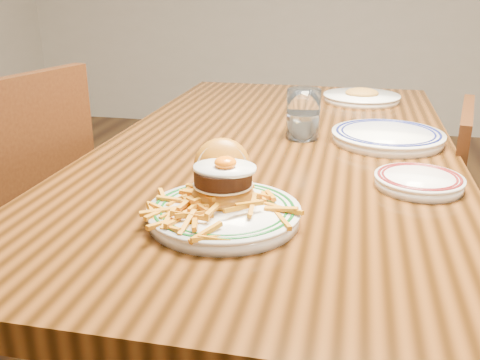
% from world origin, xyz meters
% --- Properties ---
extents(table, '(0.85, 1.60, 0.75)m').
position_xyz_m(table, '(0.00, 0.00, 0.66)').
color(table, black).
rests_on(table, floor).
extents(main_plate, '(0.26, 0.27, 0.12)m').
position_xyz_m(main_plate, '(-0.03, -0.46, 0.78)').
color(main_plate, white).
rests_on(main_plate, table).
extents(side_plate, '(0.17, 0.17, 0.03)m').
position_xyz_m(side_plate, '(0.31, -0.24, 0.77)').
color(side_plate, white).
rests_on(side_plate, table).
extents(rear_plate, '(0.28, 0.28, 0.03)m').
position_xyz_m(rear_plate, '(0.26, 0.07, 0.77)').
color(rear_plate, white).
rests_on(rear_plate, table).
extents(water_glass, '(0.08, 0.08, 0.13)m').
position_xyz_m(water_glass, '(0.05, 0.06, 0.81)').
color(water_glass, white).
rests_on(water_glass, table).
extents(far_plate, '(0.25, 0.25, 0.05)m').
position_xyz_m(far_plate, '(0.20, 0.55, 0.77)').
color(far_plate, white).
rests_on(far_plate, table).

